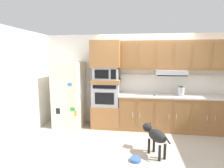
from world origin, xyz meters
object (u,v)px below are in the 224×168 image
at_px(screwdriver, 155,95).
at_px(dog_food_bowl, 136,159).
at_px(microwave, 106,73).
at_px(dog, 155,135).
at_px(electric_kettle, 181,91).
at_px(refrigerator, 69,94).
at_px(built_in_oven, 106,94).

xyz_separation_m(screwdriver, dog_food_bowl, (-0.45, -1.46, -0.90)).
xyz_separation_m(microwave, dog, (1.18, -1.34, -1.06)).
distance_m(microwave, screwdriver, 1.38).
bearing_deg(dog_food_bowl, dog, 37.75).
bearing_deg(dog_food_bowl, electric_kettle, 55.09).
relative_size(refrigerator, microwave, 2.73).
bearing_deg(electric_kettle, dog, -119.66).
relative_size(screwdriver, dog, 0.21).
bearing_deg(screwdriver, electric_kettle, 9.35).
relative_size(microwave, screwdriver, 4.53).
bearing_deg(dog, built_in_oven, 6.02).
xyz_separation_m(electric_kettle, dog_food_bowl, (-1.09, -1.57, -1.00)).
relative_size(built_in_oven, microwave, 1.09).
bearing_deg(refrigerator, electric_kettle, 0.40).
xyz_separation_m(refrigerator, dog_food_bowl, (1.83, -1.55, -0.85)).
relative_size(screwdriver, dog_food_bowl, 0.71).
relative_size(refrigerator, dog_food_bowl, 8.80).
bearing_deg(dog_food_bowl, microwave, 116.78).
xyz_separation_m(refrigerator, electric_kettle, (2.93, 0.02, 0.15)).
relative_size(built_in_oven, screwdriver, 4.93).
bearing_deg(dog_food_bowl, refrigerator, 139.83).
bearing_deg(built_in_oven, screwdriver, -6.95).
height_order(refrigerator, screwdriver, refrigerator).
relative_size(built_in_oven, dog_food_bowl, 3.50).
distance_m(built_in_oven, dog, 1.85).
xyz_separation_m(built_in_oven, electric_kettle, (1.91, -0.05, 0.13)).
xyz_separation_m(refrigerator, microwave, (1.02, 0.07, 0.58)).
xyz_separation_m(refrigerator, built_in_oven, (1.02, 0.07, 0.02)).
relative_size(built_in_oven, dog, 1.05).
distance_m(dog, dog_food_bowl, 0.59).
xyz_separation_m(built_in_oven, screwdriver, (1.26, -0.15, 0.03)).
bearing_deg(refrigerator, screwdriver, -2.17).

